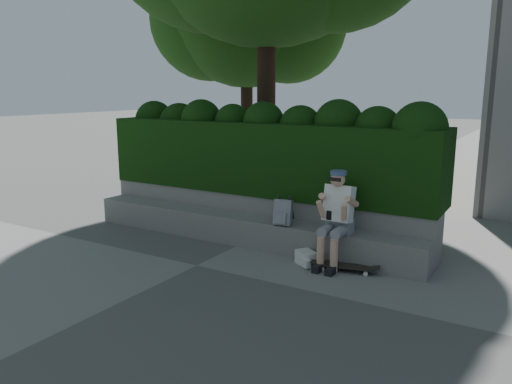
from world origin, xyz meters
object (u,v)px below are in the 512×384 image
Objects in this scene: person at (337,214)px; backpack_ground at (306,258)px; skateboard at (345,266)px; backpack_plaid at (283,212)px.

person is 4.46× the size of backpack_ground.
backpack_ground is at bearing 169.33° from skateboard.
skateboard is 1.29m from backpack_plaid.
backpack_plaid is 0.83m from backpack_ground.
backpack_ground is at bearing -40.52° from backpack_plaid.
backpack_plaid is at bearing -174.90° from backpack_ground.
person is at bearing 63.89° from backpack_ground.
person is 1.58× the size of skateboard.
person is 0.92m from backpack_plaid.
person is at bearing -17.40° from backpack_plaid.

